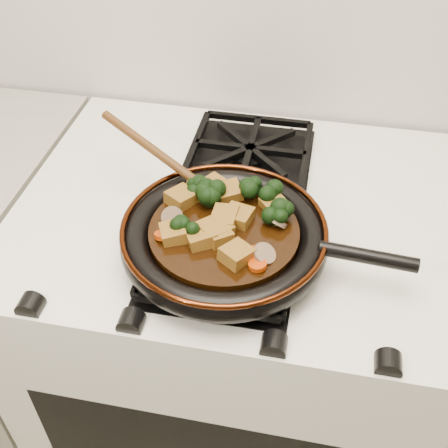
# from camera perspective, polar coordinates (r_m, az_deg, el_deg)

# --- Properties ---
(stove) EXTENTS (0.76, 0.60, 0.90)m
(stove) POSITION_cam_1_polar(r_m,az_deg,el_deg) (1.31, 1.01, -13.16)
(stove) COLOR white
(stove) RESTS_ON ground
(burner_grate_front) EXTENTS (0.23, 0.23, 0.03)m
(burner_grate_front) POSITION_cam_1_polar(r_m,az_deg,el_deg) (0.86, -0.29, -3.38)
(burner_grate_front) COLOR black
(burner_grate_front) RESTS_ON stove
(burner_grate_back) EXTENTS (0.23, 0.23, 0.03)m
(burner_grate_back) POSITION_cam_1_polar(r_m,az_deg,el_deg) (1.07, 2.66, 7.27)
(burner_grate_back) COLOR black
(burner_grate_back) RESTS_ON stove
(skillet) EXTENTS (0.44, 0.32, 0.05)m
(skillet) POSITION_cam_1_polar(r_m,az_deg,el_deg) (0.85, 0.15, -1.32)
(skillet) COLOR black
(skillet) RESTS_ON burner_grate_front
(braising_sauce) EXTENTS (0.23, 0.23, 0.02)m
(braising_sauce) POSITION_cam_1_polar(r_m,az_deg,el_deg) (0.85, 0.00, -1.04)
(braising_sauce) COLOR black
(braising_sauce) RESTS_ON skillet
(tofu_cube_0) EXTENTS (0.05, 0.05, 0.03)m
(tofu_cube_0) POSITION_cam_1_polar(r_m,az_deg,el_deg) (0.89, 0.53, 3.25)
(tofu_cube_0) COLOR brown
(tofu_cube_0) RESTS_ON braising_sauce
(tofu_cube_1) EXTENTS (0.06, 0.06, 0.03)m
(tofu_cube_1) POSITION_cam_1_polar(r_m,az_deg,el_deg) (0.88, -4.32, 2.64)
(tofu_cube_1) COLOR brown
(tofu_cube_1) RESTS_ON braising_sauce
(tofu_cube_2) EXTENTS (0.04, 0.05, 0.03)m
(tofu_cube_2) POSITION_cam_1_polar(r_m,az_deg,el_deg) (0.85, 0.11, 0.57)
(tofu_cube_2) COLOR brown
(tofu_cube_2) RESTS_ON braising_sauce
(tofu_cube_3) EXTENTS (0.06, 0.06, 0.03)m
(tofu_cube_3) POSITION_cam_1_polar(r_m,az_deg,el_deg) (0.82, -2.38, -1.32)
(tofu_cube_3) COLOR brown
(tofu_cube_3) RESTS_ON braising_sauce
(tofu_cube_4) EXTENTS (0.05, 0.05, 0.02)m
(tofu_cube_4) POSITION_cam_1_polar(r_m,az_deg,el_deg) (0.88, 5.08, 1.97)
(tofu_cube_4) COLOR brown
(tofu_cube_4) RESTS_ON braising_sauce
(tofu_cube_5) EXTENTS (0.04, 0.04, 0.02)m
(tofu_cube_5) POSITION_cam_1_polar(r_m,az_deg,el_deg) (0.90, -2.88, 3.31)
(tofu_cube_5) COLOR brown
(tofu_cube_5) RESTS_ON braising_sauce
(tofu_cube_6) EXTENTS (0.06, 0.06, 0.03)m
(tofu_cube_6) POSITION_cam_1_polar(r_m,az_deg,el_deg) (0.79, 1.28, -3.16)
(tofu_cube_6) COLOR brown
(tofu_cube_6) RESTS_ON braising_sauce
(tofu_cube_7) EXTENTS (0.06, 0.05, 0.03)m
(tofu_cube_7) POSITION_cam_1_polar(r_m,az_deg,el_deg) (0.90, -1.01, 3.75)
(tofu_cube_7) COLOR brown
(tofu_cube_7) RESTS_ON braising_sauce
(tofu_cube_8) EXTENTS (0.05, 0.05, 0.03)m
(tofu_cube_8) POSITION_cam_1_polar(r_m,az_deg,el_deg) (0.82, -0.58, -1.14)
(tofu_cube_8) COLOR brown
(tofu_cube_8) RESTS_ON braising_sauce
(tofu_cube_9) EXTENTS (0.05, 0.05, 0.02)m
(tofu_cube_9) POSITION_cam_1_polar(r_m,az_deg,el_deg) (0.85, 1.45, 0.77)
(tofu_cube_9) COLOR brown
(tofu_cube_9) RESTS_ON braising_sauce
(tofu_cube_10) EXTENTS (0.06, 0.06, 0.03)m
(tofu_cube_10) POSITION_cam_1_polar(r_m,az_deg,el_deg) (0.83, -0.95, -0.65)
(tofu_cube_10) COLOR brown
(tofu_cube_10) RESTS_ON braising_sauce
(tofu_cube_11) EXTENTS (0.05, 0.05, 0.03)m
(tofu_cube_11) POSITION_cam_1_polar(r_m,az_deg,el_deg) (0.83, -5.15, -0.95)
(tofu_cube_11) COLOR brown
(tofu_cube_11) RESTS_ON braising_sauce
(broccoli_floret_0) EXTENTS (0.08, 0.08, 0.06)m
(broccoli_floret_0) POSITION_cam_1_polar(r_m,az_deg,el_deg) (0.89, -2.37, 3.27)
(broccoli_floret_0) COLOR black
(broccoli_floret_0) RESTS_ON braising_sauce
(broccoli_floret_1) EXTENTS (0.07, 0.06, 0.07)m
(broccoli_floret_1) POSITION_cam_1_polar(r_m,az_deg,el_deg) (0.89, 3.05, 3.44)
(broccoli_floret_1) COLOR black
(broccoli_floret_1) RESTS_ON braising_sauce
(broccoli_floret_2) EXTENTS (0.08, 0.08, 0.06)m
(broccoli_floret_2) POSITION_cam_1_polar(r_m,az_deg,el_deg) (0.83, -3.95, -0.52)
(broccoli_floret_2) COLOR black
(broccoli_floret_2) RESTS_ON braising_sauce
(broccoli_floret_3) EXTENTS (0.08, 0.09, 0.07)m
(broccoli_floret_3) POSITION_cam_1_polar(r_m,az_deg,el_deg) (0.88, -1.42, 2.85)
(broccoli_floret_3) COLOR black
(broccoli_floret_3) RESTS_ON braising_sauce
(broccoli_floret_4) EXTENTS (0.07, 0.08, 0.06)m
(broccoli_floret_4) POSITION_cam_1_polar(r_m,az_deg,el_deg) (0.85, 5.33, 0.58)
(broccoli_floret_4) COLOR black
(broccoli_floret_4) RESTS_ON braising_sauce
(broccoli_floret_5) EXTENTS (0.09, 0.08, 0.06)m
(broccoli_floret_5) POSITION_cam_1_polar(r_m,az_deg,el_deg) (0.88, 4.63, 2.64)
(broccoli_floret_5) COLOR black
(broccoli_floret_5) RESTS_ON braising_sauce
(carrot_coin_0) EXTENTS (0.03, 0.03, 0.02)m
(carrot_coin_0) POSITION_cam_1_polar(r_m,az_deg,el_deg) (0.83, -6.06, -1.09)
(carrot_coin_0) COLOR #B33404
(carrot_coin_0) RESTS_ON braising_sauce
(carrot_coin_1) EXTENTS (0.03, 0.03, 0.02)m
(carrot_coin_1) POSITION_cam_1_polar(r_m,az_deg,el_deg) (0.80, 3.48, -2.98)
(carrot_coin_1) COLOR #B33404
(carrot_coin_1) RESTS_ON braising_sauce
(carrot_coin_2) EXTENTS (0.03, 0.03, 0.02)m
(carrot_coin_2) POSITION_cam_1_polar(r_m,az_deg,el_deg) (0.90, -1.53, 3.14)
(carrot_coin_2) COLOR #B33404
(carrot_coin_2) RESTS_ON braising_sauce
(carrot_coin_3) EXTENTS (0.03, 0.03, 0.01)m
(carrot_coin_3) POSITION_cam_1_polar(r_m,az_deg,el_deg) (0.89, -0.45, 2.78)
(carrot_coin_3) COLOR #B33404
(carrot_coin_3) RESTS_ON braising_sauce
(carrot_coin_4) EXTENTS (0.03, 0.03, 0.01)m
(carrot_coin_4) POSITION_cam_1_polar(r_m,az_deg,el_deg) (0.78, 3.42, -4.17)
(carrot_coin_4) COLOR #B33404
(carrot_coin_4) RESTS_ON braising_sauce
(mushroom_slice_0) EXTENTS (0.04, 0.04, 0.02)m
(mushroom_slice_0) POSITION_cam_1_polar(r_m,az_deg,el_deg) (0.80, 4.08, -3.05)
(mushroom_slice_0) COLOR brown
(mushroom_slice_0) RESTS_ON braising_sauce
(mushroom_slice_1) EXTENTS (0.04, 0.04, 0.03)m
(mushroom_slice_1) POSITION_cam_1_polar(r_m,az_deg,el_deg) (0.85, 5.48, 0.19)
(mushroom_slice_1) COLOR brown
(mushroom_slice_1) RESTS_ON braising_sauce
(mushroom_slice_2) EXTENTS (0.04, 0.04, 0.03)m
(mushroom_slice_2) POSITION_cam_1_polar(r_m,az_deg,el_deg) (0.85, -5.29, 0.71)
(mushroom_slice_2) COLOR brown
(mushroom_slice_2) RESTS_ON braising_sauce
(wooden_spoon) EXTENTS (0.15, 0.09, 0.24)m
(wooden_spoon) POSITION_cam_1_polar(r_m,az_deg,el_deg) (0.92, -4.41, 5.48)
(wooden_spoon) COLOR #4E2D10
(wooden_spoon) RESTS_ON braising_sauce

